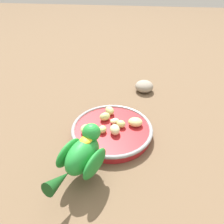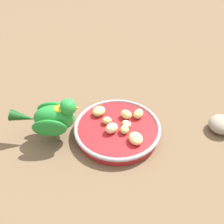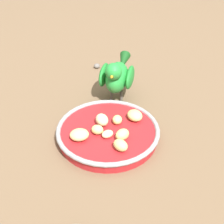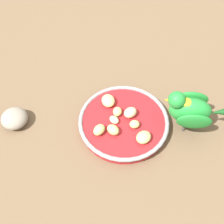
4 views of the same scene
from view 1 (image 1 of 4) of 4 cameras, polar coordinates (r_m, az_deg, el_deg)
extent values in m
plane|color=brown|center=(0.63, -1.20, -4.89)|extent=(4.00, 4.00, 0.00)
cylinder|color=#AD1E23|center=(0.61, 0.00, -5.13)|extent=(0.22, 0.22, 0.02)
torus|color=#93969B|center=(0.61, 0.00, -4.28)|extent=(0.23, 0.23, 0.01)
ellipsoid|color=#C6D17A|center=(0.63, -1.88, -1.22)|extent=(0.04, 0.04, 0.02)
ellipsoid|color=#C6D17A|center=(0.65, -0.59, 0.35)|extent=(0.04, 0.04, 0.02)
ellipsoid|color=beige|center=(0.62, 0.68, -2.38)|extent=(0.03, 0.03, 0.02)
ellipsoid|color=#C6D17A|center=(0.60, 2.37, -3.14)|extent=(0.03, 0.03, 0.02)
ellipsoid|color=#E5C67F|center=(0.61, 6.12, -2.62)|extent=(0.04, 0.03, 0.02)
ellipsoid|color=#C6D17A|center=(0.59, -6.66, -4.59)|extent=(0.04, 0.05, 0.02)
ellipsoid|color=#C6D17A|center=(0.59, -2.53, -4.58)|extent=(0.03, 0.03, 0.02)
ellipsoid|color=beige|center=(0.58, 0.77, -4.63)|extent=(0.03, 0.04, 0.03)
cylinder|color=#59544C|center=(0.52, -8.13, -14.19)|extent=(0.01, 0.01, 0.03)
cylinder|color=#59544C|center=(0.51, -5.72, -15.32)|extent=(0.01, 0.01, 0.03)
ellipsoid|color=green|center=(0.48, -7.69, -11.20)|extent=(0.09, 0.11, 0.07)
ellipsoid|color=#1E7F2D|center=(0.49, -11.22, -10.35)|extent=(0.05, 0.08, 0.05)
ellipsoid|color=#1E7F2D|center=(0.46, -5.00, -13.21)|extent=(0.05, 0.08, 0.05)
cone|color=#144719|center=(0.44, -13.80, -17.09)|extent=(0.05, 0.07, 0.04)
sphere|color=green|center=(0.47, -5.40, -5.32)|extent=(0.05, 0.05, 0.04)
cone|color=orange|center=(0.49, -4.15, -4.32)|extent=(0.02, 0.02, 0.01)
ellipsoid|color=yellow|center=(0.46, -6.74, -7.20)|extent=(0.04, 0.04, 0.01)
ellipsoid|color=gray|center=(0.82, 8.43, 6.67)|extent=(0.07, 0.07, 0.04)
camera|label=2|loc=(0.49, 73.91, 24.16)|focal=42.70mm
camera|label=3|loc=(1.01, 10.39, 38.31)|focal=52.35mm
camera|label=4|loc=(0.77, -40.15, 44.75)|focal=45.69mm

